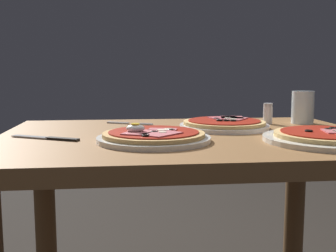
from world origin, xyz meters
TOP-DOWN VIEW (x-y plane):
  - dining_table at (0.00, 0.00)m, footprint 1.01×0.72m
  - pizza_foreground at (-0.10, -0.11)m, footprint 0.28×0.28m
  - pizza_across_left at (0.12, 0.10)m, footprint 0.27×0.27m
  - pizza_across_right at (0.32, -0.16)m, footprint 0.32×0.32m
  - water_glass_near at (0.41, 0.18)m, footprint 0.07×0.07m
  - fork at (-0.17, 0.23)m, footprint 0.15×0.08m
  - knife at (-0.36, -0.05)m, footprint 0.18×0.11m
  - salt_shaker at (0.29, 0.19)m, footprint 0.03×0.03m

SIDE VIEW (x-z plane):
  - dining_table at x=0.00m, z-range 0.23..0.96m
  - fork at x=-0.17m, z-range 0.73..0.74m
  - knife at x=-0.36m, z-range 0.73..0.74m
  - pizza_across_right at x=0.32m, z-range 0.73..0.76m
  - pizza_across_left at x=0.12m, z-range 0.73..0.76m
  - pizza_foreground at x=-0.10m, z-range 0.72..0.77m
  - salt_shaker at x=0.29m, z-range 0.73..0.80m
  - water_glass_near at x=0.41m, z-range 0.72..0.83m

